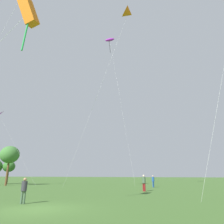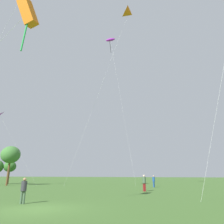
% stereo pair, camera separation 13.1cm
% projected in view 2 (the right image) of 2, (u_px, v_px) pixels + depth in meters
% --- Properties ---
extents(ground, '(280.00, 280.00, 0.00)m').
position_uv_depth(ground, '(37.00, 209.00, 11.70)').
color(ground, '#3D6028').
extents(person_standing_0, '(0.39, 0.39, 1.74)m').
position_uv_depth(person_standing_0, '(154.00, 180.00, 31.57)').
color(person_standing_0, '#1E478C').
rests_on(person_standing_0, ground).
extents(person_standing_2, '(0.37, 0.37, 1.68)m').
position_uv_depth(person_standing_2, '(24.00, 189.00, 14.03)').
color(person_standing_2, '#3F593F').
rests_on(person_standing_2, ground).
extents(person_standing_3, '(0.41, 0.41, 1.84)m').
position_uv_depth(person_standing_3, '(144.00, 182.00, 24.21)').
color(person_standing_3, maroon).
rests_on(person_standing_3, ground).
extents(kite_flying_4, '(12.73, 3.01, 31.56)m').
position_uv_depth(kite_flying_4, '(129.00, 13.00, 37.87)').
color(kite_flying_4, silver).
rests_on(kite_flying_4, ground).
extents(kite_flying_5, '(7.28, 4.43, 34.66)m').
position_uv_depth(kite_flying_5, '(110.00, 40.00, 51.28)').
color(kite_flying_5, silver).
rests_on(kite_flying_5, ground).
extents(kite_flying_7, '(11.52, 1.60, 12.93)m').
position_uv_depth(kite_flying_7, '(28.00, 14.00, 13.38)').
color(kite_flying_7, silver).
rests_on(kite_flying_7, ground).
extents(park_tree_0, '(3.36, 3.36, 6.89)m').
position_uv_depth(park_tree_0, '(11.00, 155.00, 37.69)').
color(park_tree_0, brown).
rests_on(park_tree_0, ground).
extents(park_tree_2, '(2.43, 2.43, 4.54)m').
position_uv_depth(park_tree_2, '(10.00, 167.00, 42.84)').
color(park_tree_2, brown).
rests_on(park_tree_2, ground).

